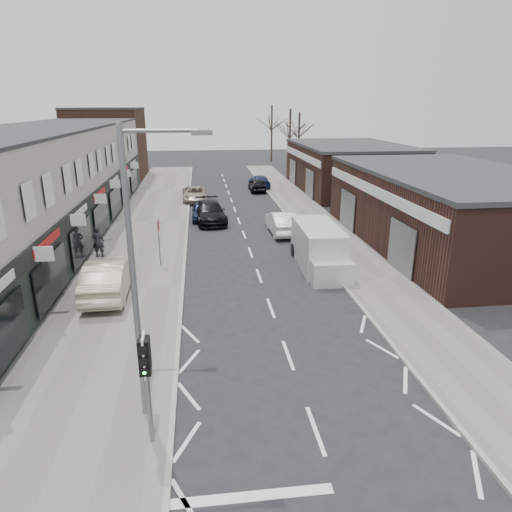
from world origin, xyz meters
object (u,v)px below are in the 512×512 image
object	(u,v)px
traffic_light	(146,365)
pedestrian	(98,242)
warning_sign	(159,228)
parked_car_right_a	(282,223)
parked_car_right_b	(257,185)
sedan_on_pavement	(108,277)
parked_car_left_b	(210,212)
white_van	(319,248)
parked_car_left_a	(202,211)
parked_car_left_c	(195,194)
street_lamp	(139,264)
parked_car_right_c	(259,181)

from	to	relation	value
traffic_light	pedestrian	bearing A→B (deg)	105.48
warning_sign	parked_car_right_a	bearing A→B (deg)	37.90
parked_car_right_b	sedan_on_pavement	bearing A→B (deg)	69.45
parked_car_left_b	white_van	bearing A→B (deg)	-67.55
parked_car_left_a	parked_car_right_b	distance (m)	12.82
traffic_light	parked_car_left_c	world-z (taller)	traffic_light
street_lamp	parked_car_right_b	bearing A→B (deg)	77.92
white_van	sedan_on_pavement	world-z (taller)	white_van
parked_car_left_a	parked_car_left_c	distance (m)	7.16
sedan_on_pavement	parked_car_left_b	size ratio (longest dim) A/B	0.96
parked_car_left_c	parked_car_right_c	size ratio (longest dim) A/B	1.03
street_lamp	parked_car_right_a	bearing A→B (deg)	69.22
warning_sign	traffic_light	bearing A→B (deg)	-86.90
pedestrian	parked_car_left_c	xyz separation A→B (m)	(5.41, 16.11, -0.38)
white_van	parked_car_right_c	size ratio (longest dim) A/B	1.30
parked_car_right_a	pedestrian	bearing A→B (deg)	18.69
parked_car_left_a	parked_car_right_c	distance (m)	14.97
white_van	parked_car_left_b	bearing A→B (deg)	118.64
parked_car_right_a	parked_car_right_c	size ratio (longest dim) A/B	1.01
traffic_light	sedan_on_pavement	world-z (taller)	traffic_light
street_lamp	parked_car_left_b	xyz separation A→B (m)	(2.33, 22.69, -3.84)
parked_car_left_a	parked_car_right_a	bearing A→B (deg)	-40.87
street_lamp	parked_car_left_b	bearing A→B (deg)	84.15
parked_car_left_b	pedestrian	bearing A→B (deg)	-134.25
parked_car_right_b	parked_car_left_b	bearing A→B (deg)	68.15
street_lamp	parked_car_right_c	world-z (taller)	street_lamp
street_lamp	warning_sign	world-z (taller)	street_lamp
warning_sign	parked_car_right_a	world-z (taller)	warning_sign
warning_sign	parked_car_right_c	distance (m)	25.99
parked_car_left_c	parked_car_right_b	distance (m)	7.71
street_lamp	parked_car_left_c	distance (m)	31.08
traffic_light	warning_sign	world-z (taller)	traffic_light
pedestrian	parked_car_right_a	world-z (taller)	pedestrian
traffic_light	parked_car_left_b	distance (m)	24.07
warning_sign	white_van	world-z (taller)	warning_sign
street_lamp	parked_car_right_a	world-z (taller)	street_lamp
white_van	parked_car_right_a	size ratio (longest dim) A/B	1.29
white_van	street_lamp	bearing A→B (deg)	-122.45
pedestrian	parked_car_left_a	xyz separation A→B (m)	(6.02, 8.98, -0.38)
traffic_light	parked_car_right_b	distance (m)	37.11
street_lamp	pedestrian	bearing A→B (deg)	106.25
traffic_light	parked_car_right_b	xyz separation A→B (m)	(7.39, 36.33, -1.73)
pedestrian	white_van	bearing A→B (deg)	171.69
street_lamp	parked_car_left_a	size ratio (longest dim) A/B	2.06
warning_sign	parked_car_left_b	world-z (taller)	warning_sign
sedan_on_pavement	parked_car_right_a	distance (m)	13.99
sedan_on_pavement	pedestrian	world-z (taller)	pedestrian
parked_car_right_b	parked_car_right_c	distance (m)	2.20
warning_sign	parked_car_left_a	distance (m)	11.23
white_van	sedan_on_pavement	size ratio (longest dim) A/B	1.16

